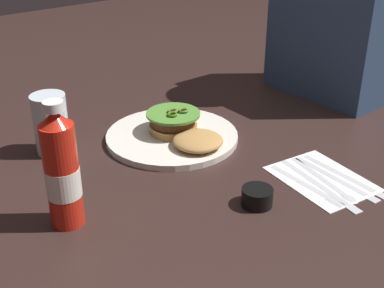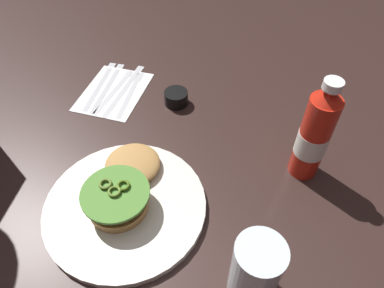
# 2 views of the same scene
# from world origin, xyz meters

# --- Properties ---
(ground_plane) EXTENTS (3.00, 3.00, 0.00)m
(ground_plane) POSITION_xyz_m (0.00, 0.00, 0.00)
(ground_plane) COLOR #2E1E1B
(dinner_plate) EXTENTS (0.29, 0.29, 0.01)m
(dinner_plate) POSITION_xyz_m (-0.08, 0.05, 0.01)
(dinner_plate) COLOR silver
(dinner_plate) RESTS_ON ground_plane
(burger_sandwich) EXTENTS (0.20, 0.12, 0.05)m
(burger_sandwich) POSITION_xyz_m (-0.06, 0.06, 0.03)
(burger_sandwich) COLOR #B08045
(burger_sandwich) RESTS_ON dinner_plate
(ketchup_bottle) EXTENTS (0.06, 0.06, 0.22)m
(ketchup_bottle) POSITION_xyz_m (0.06, -0.27, 0.10)
(ketchup_bottle) COLOR red
(ketchup_bottle) RESTS_ON ground_plane
(water_glass) EXTENTS (0.07, 0.07, 0.13)m
(water_glass) POSITION_xyz_m (-0.19, -0.18, 0.06)
(water_glass) COLOR silver
(water_glass) RESTS_ON ground_plane
(condiment_cup) EXTENTS (0.06, 0.06, 0.03)m
(condiment_cup) POSITION_xyz_m (0.22, 0.02, 0.02)
(condiment_cup) COLOR black
(condiment_cup) RESTS_ON ground_plane
(napkin) EXTENTS (0.21, 0.17, 0.00)m
(napkin) POSITION_xyz_m (0.24, 0.18, 0.00)
(napkin) COLOR white
(napkin) RESTS_ON ground_plane
(fork_utensil) EXTENTS (0.18, 0.02, 0.00)m
(fork_utensil) POSITION_xyz_m (0.25, 0.13, 0.00)
(fork_utensil) COLOR silver
(fork_utensil) RESTS_ON napkin
(table_knife) EXTENTS (0.21, 0.05, 0.00)m
(table_knife) POSITION_xyz_m (0.26, 0.15, 0.00)
(table_knife) COLOR silver
(table_knife) RESTS_ON napkin
(spoon_utensil) EXTENTS (0.18, 0.05, 0.00)m
(spoon_utensil) POSITION_xyz_m (0.27, 0.17, 0.00)
(spoon_utensil) COLOR silver
(spoon_utensil) RESTS_ON napkin
(steak_knife) EXTENTS (0.20, 0.03, 0.00)m
(steak_knife) POSITION_xyz_m (0.27, 0.20, 0.00)
(steak_knife) COLOR silver
(steak_knife) RESTS_ON napkin
(butter_knife) EXTENTS (0.20, 0.02, 0.00)m
(butter_knife) POSITION_xyz_m (0.27, 0.22, 0.00)
(butter_knife) COLOR silver
(butter_knife) RESTS_ON napkin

